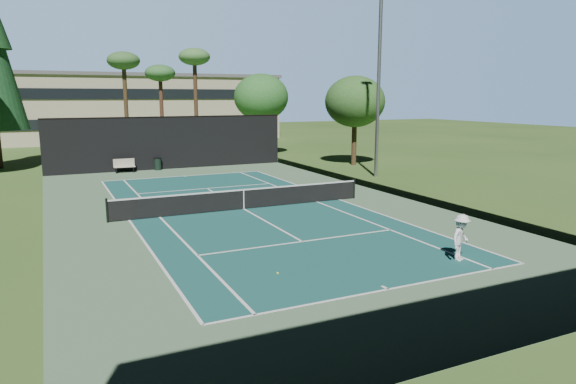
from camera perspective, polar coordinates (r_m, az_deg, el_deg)
name	(u,v)px	position (r m, az deg, el deg)	size (l,w,h in m)	color
ground	(244,209)	(25.45, -4.93, -1.94)	(160.00, 160.00, 0.00)	#375A21
apron_slab	(244,209)	(25.45, -4.93, -1.92)	(18.00, 32.00, 0.01)	#547854
court_surface	(244,209)	(25.45, -4.93, -1.91)	(10.97, 23.77, 0.01)	#19524E
court_lines	(244,209)	(25.45, -4.93, -1.89)	(11.07, 23.87, 0.01)	white
tennis_net	(244,198)	(25.34, -4.95, -0.70)	(12.90, 0.10, 1.10)	black
fence	(243,169)	(25.15, -5.05, 2.56)	(18.04, 32.05, 4.03)	black
player	(461,238)	(18.33, 18.66, -4.82)	(1.04, 0.60, 1.61)	white
tennis_ball_a	(278,273)	(16.27, -1.16, -9.01)	(0.08, 0.08, 0.08)	#E3F337
tennis_ball_b	(169,207)	(26.33, -13.06, -1.66)	(0.08, 0.08, 0.08)	#B6D22F
tennis_ball_c	(219,198)	(28.40, -7.66, -0.62)	(0.06, 0.06, 0.06)	#ABCB2E
tennis_ball_d	(159,208)	(26.38, -14.18, -1.71)	(0.06, 0.06, 0.06)	#CCD530
park_bench	(124,165)	(39.35, -17.74, 2.84)	(1.50, 0.45, 1.02)	beige
trash_bin	(158,164)	(40.09, -14.27, 3.05)	(0.56, 0.56, 0.95)	black
palm_a	(124,65)	(47.86, -17.79, 13.30)	(2.80, 2.80, 9.32)	#48341E
palm_b	(160,76)	(50.38, -14.02, 12.38)	(2.80, 2.80, 8.42)	#4E3021
palm_c	(195,61)	(48.10, -10.35, 14.10)	(2.80, 2.80, 9.77)	#4A311F
decid_tree_a	(261,97)	(48.99, -3.00, 10.46)	(5.12, 5.12, 7.62)	#462F1E
decid_tree_b	(355,102)	(41.93, 7.45, 9.91)	(4.80, 4.80, 7.14)	#4E3821
campus_building	(117,107)	(69.84, -18.42, 8.97)	(40.50, 12.50, 8.30)	#BAB090
light_pole	(379,82)	(35.84, 10.03, 11.95)	(0.90, 0.25, 12.22)	#93969B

